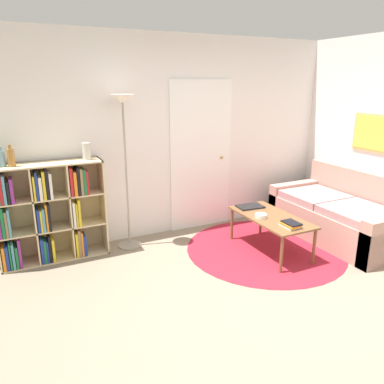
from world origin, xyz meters
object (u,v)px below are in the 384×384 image
at_px(bottle_middle, 2,159).
at_px(floor_lamp, 124,127).
at_px(bowl, 261,216).
at_px(bookshelf, 46,213).
at_px(couch, 342,216).
at_px(vase_on_shelf, 87,151).
at_px(laptop, 250,207).
at_px(coffee_table, 271,220).
at_px(bottle_right, 11,157).

bearing_deg(bottle_middle, floor_lamp, -2.52).
bearing_deg(bowl, bookshelf, 157.81).
xyz_separation_m(couch, bowl, (-1.30, 0.06, 0.19)).
xyz_separation_m(bowl, vase_on_shelf, (-1.80, 0.94, 0.77)).
height_order(bowl, bottle_middle, bottle_middle).
relative_size(floor_lamp, laptop, 5.44).
bearing_deg(floor_lamp, vase_on_shelf, 172.83).
height_order(floor_lamp, laptop, floor_lamp).
height_order(couch, coffee_table, couch).
bearing_deg(bottle_right, coffee_table, -18.82).
distance_m(bookshelf, bottle_right, 0.72).
height_order(bookshelf, bowl, bookshelf).
relative_size(bookshelf, bottle_right, 5.09).
bearing_deg(coffee_table, laptop, 95.30).
bearing_deg(coffee_table, couch, -2.16).
xyz_separation_m(bookshelf, bottle_middle, (-0.37, 0.00, 0.66)).
bearing_deg(vase_on_shelf, coffee_table, -26.19).
relative_size(bowl, vase_on_shelf, 0.73).
bearing_deg(bookshelf, bowl, -22.19).
bearing_deg(floor_lamp, coffee_table, -30.84).
bearing_deg(bowl, bottle_right, 160.43).
height_order(floor_lamp, bowl, floor_lamp).
height_order(couch, bottle_middle, bottle_middle).
bearing_deg(bookshelf, bottle_right, -175.30).
relative_size(couch, vase_on_shelf, 9.08).
bearing_deg(couch, coffee_table, 177.84).
xyz_separation_m(floor_lamp, laptop, (1.47, -0.51, -1.04)).
relative_size(couch, coffee_table, 1.62).
relative_size(laptop, bottle_right, 1.48).
bearing_deg(vase_on_shelf, bottle_middle, 179.79).
height_order(laptop, vase_on_shelf, vase_on_shelf).
bearing_deg(couch, vase_on_shelf, 162.11).
relative_size(floor_lamp, bottle_middle, 8.86).
height_order(floor_lamp, couch, floor_lamp).
distance_m(laptop, bottle_right, 2.86).
relative_size(coffee_table, bottle_right, 4.68).
distance_m(coffee_table, bottle_right, 3.00).
relative_size(bookshelf, vase_on_shelf, 6.10).
xyz_separation_m(bookshelf, laptop, (2.42, -0.56, -0.12)).
relative_size(coffee_table, vase_on_shelf, 5.60).
xyz_separation_m(bowl, bottle_right, (-2.58, 0.92, 0.77)).
bearing_deg(floor_lamp, bottle_right, 178.58).
relative_size(floor_lamp, coffee_table, 1.72).
xyz_separation_m(floor_lamp, vase_on_shelf, (-0.43, 0.05, -0.26)).
distance_m(couch, bowl, 1.31).
height_order(couch, laptop, couch).
distance_m(bookshelf, bottle_middle, 0.75).
distance_m(laptop, bowl, 0.39).
xyz_separation_m(floor_lamp, bottle_right, (-1.22, 0.03, -0.26)).
xyz_separation_m(bottle_middle, bottle_right, (0.09, -0.03, 0.01)).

